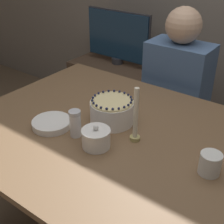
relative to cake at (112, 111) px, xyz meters
The scene contains 10 objects.
dining_table 0.18m from the cake, 58.14° to the right, with size 1.42×1.12×0.77m.
cake is the anchor object (origin of this frame).
sugar_bowl 0.22m from the cake, 71.96° to the right, with size 0.13×0.13×0.11m.
sugar_shaker 0.20m from the cake, 107.27° to the right, with size 0.05×0.05×0.13m.
plate_stack 0.29m from the cake, 135.20° to the right, with size 0.19×0.19×0.03m.
candle 0.19m from the cake, 19.06° to the right, with size 0.05×0.05×0.26m.
cup 0.53m from the cake, ahead, with size 0.08×0.08×0.09m.
person_man_blue_shirt 0.76m from the cake, 88.83° to the left, with size 0.40×0.34×1.22m.
side_cabinet 1.38m from the cake, 124.41° to the left, with size 0.76×0.49×0.60m.
tv_monitor 1.27m from the cake, 124.34° to the left, with size 0.62×0.10×0.45m.
Camera 1 is at (0.74, -0.99, 1.58)m, focal length 50.00 mm.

